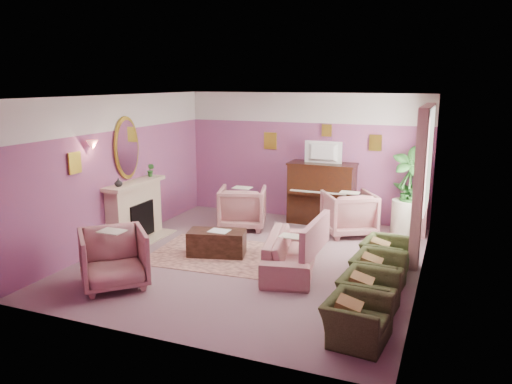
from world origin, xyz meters
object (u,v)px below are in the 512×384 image
at_px(floral_armchair_left, 242,205).
at_px(television, 322,151).
at_px(olive_chair_b, 369,287).
at_px(side_table, 404,217).
at_px(olive_chair_d, 386,250).
at_px(olive_chair_a, 357,313).
at_px(coffee_table, 217,243).
at_px(piano, 322,194).
at_px(sofa, 291,246).
at_px(floral_armchair_front, 113,255).
at_px(olive_chair_c, 378,267).
at_px(floral_armchair_right, 349,211).

bearing_deg(floral_armchair_left, television, 32.37).
relative_size(olive_chair_b, side_table, 1.16).
height_order(floral_armchair_left, olive_chair_d, floral_armchair_left).
relative_size(television, olive_chair_a, 0.99).
bearing_deg(coffee_table, floral_armchair_left, 98.63).
bearing_deg(piano, sofa, -85.08).
bearing_deg(side_table, floral_armchair_front, -130.65).
height_order(olive_chair_a, olive_chair_d, same).
height_order(floral_armchair_left, side_table, floral_armchair_left).
bearing_deg(olive_chair_a, coffee_table, 144.20).
height_order(floral_armchair_front, olive_chair_d, floral_armchair_front).
xyz_separation_m(coffee_table, olive_chair_b, (2.89, -1.26, 0.13)).
bearing_deg(floral_armchair_front, olive_chair_d, 30.60).
height_order(coffee_table, floral_armchair_front, floral_armchair_front).
bearing_deg(piano, olive_chair_c, -61.83).
distance_m(television, floral_armchair_front, 5.05).
height_order(coffee_table, olive_chair_c, olive_chair_c).
xyz_separation_m(olive_chair_b, olive_chair_c, (0.00, 0.82, 0.00)).
relative_size(coffee_table, floral_armchair_right, 1.03).
bearing_deg(olive_chair_b, side_table, 89.00).
xyz_separation_m(television, olive_chair_b, (1.70, -3.94, -1.25)).
xyz_separation_m(floral_armchair_right, olive_chair_b, (0.97, -3.39, -0.14)).
relative_size(floral_armchair_left, olive_chair_c, 1.20).
relative_size(floral_armchair_front, olive_chair_d, 1.20).
bearing_deg(olive_chair_b, coffee_table, 156.38).
distance_m(floral_armchair_right, floral_armchair_front, 4.80).
bearing_deg(piano, floral_armchair_left, -146.25).
height_order(television, olive_chair_b, television).
distance_m(television, olive_chair_d, 3.12).
bearing_deg(side_table, piano, 175.19).
relative_size(sofa, floral_armchair_front, 2.02).
distance_m(floral_armchair_left, side_table, 3.33).
relative_size(piano, olive_chair_b, 1.73).
bearing_deg(olive_chair_a, floral_armchair_right, 103.03).
bearing_deg(olive_chair_a, television, 109.63).
relative_size(coffee_table, olive_chair_b, 1.23).
bearing_deg(floral_armchair_left, coffee_table, -81.37).
height_order(television, side_table, television).
relative_size(piano, floral_armchair_front, 1.44).
relative_size(sofa, olive_chair_c, 2.42).
bearing_deg(floral_armchair_front, floral_armchair_right, 55.24).
bearing_deg(side_table, olive_chair_a, -90.82).
bearing_deg(coffee_table, olive_chair_a, -35.80).
distance_m(floral_armchair_right, olive_chair_d, 2.01).
bearing_deg(olive_chair_b, floral_armchair_right, 106.03).
distance_m(olive_chair_a, olive_chair_b, 0.82).
bearing_deg(olive_chair_c, floral_armchair_front, -159.68).
height_order(sofa, olive_chair_c, sofa).
xyz_separation_m(olive_chair_b, olive_chair_d, (0.00, 1.64, 0.00)).
bearing_deg(olive_chair_d, olive_chair_b, -90.00).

